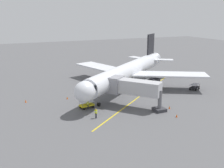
{
  "coord_description": "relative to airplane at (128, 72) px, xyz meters",
  "views": [
    {
      "loc": [
        26.95,
        54.73,
        16.94
      ],
      "look_at": [
        5.45,
        6.8,
        3.0
      ],
      "focal_mm": 42.89,
      "sensor_mm": 36.0,
      "label": 1
    }
  ],
  "objects": [
    {
      "name": "safety_cone_wing_starboard",
      "position": [
        -0.55,
        15.37,
        -3.73
      ],
      "size": [
        0.32,
        0.32,
        0.55
      ],
      "primitive_type": "cone",
      "color": "#F2590F",
      "rests_on": "ground"
    },
    {
      "name": "ground_crew_marshaller",
      "position": [
        13.12,
        9.33,
        -3.12
      ],
      "size": [
        0.46,
        0.46,
        1.71
      ],
      "color": "#23232D",
      "rests_on": "ground"
    },
    {
      "name": "airplane",
      "position": [
        0.0,
        0.0,
        0.0
      ],
      "size": [
        34.0,
        31.99,
        11.5
      ],
      "color": "silver",
      "rests_on": "ground"
    },
    {
      "name": "ground_plane",
      "position": [
        0.99,
        -1.59,
        -4.0
      ],
      "size": [
        220.0,
        220.0,
        0.0
      ],
      "primitive_type": "plane",
      "color": "#565659"
    },
    {
      "name": "ground_crew_wing_walker",
      "position": [
        13.34,
        14.09,
        -3.12
      ],
      "size": [
        0.44,
        0.47,
        1.71
      ],
      "color": "#23232D",
      "rests_on": "ground"
    },
    {
      "name": "jet_bridge",
      "position": [
        5.39,
        11.27,
        -0.24
      ],
      "size": [
        8.8,
        10.09,
        5.4
      ],
      "color": "#B7B7BC",
      "rests_on": "ground"
    },
    {
      "name": "safety_cone_nose_right",
      "position": [
        15.04,
        2.11,
        -3.73
      ],
      "size": [
        0.32,
        0.32,
        0.55
      ],
      "primitive_type": "cone",
      "color": "#F2590F",
      "rests_on": "ground"
    },
    {
      "name": "apron_lead_in_line",
      "position": [
        0.22,
        6.18,
        -4.0
      ],
      "size": [
        31.24,
        25.35,
        0.01
      ],
      "primitive_type": "cube",
      "rotation": [
        0.0,
        0.0,
        -0.89
      ],
      "color": "yellow",
      "rests_on": "ground"
    },
    {
      "name": "safety_cone_wing_port",
      "position": [
        23.02,
        0.85,
        -3.73
      ],
      "size": [
        0.32,
        0.32,
        0.55
      ],
      "primitive_type": "cone",
      "color": "#F2590F",
      "rests_on": "ground"
    },
    {
      "name": "safety_cone_nose_left",
      "position": [
        0.8,
        19.25,
        -3.73
      ],
      "size": [
        0.32,
        0.32,
        0.55
      ],
      "primitive_type": "cone",
      "color": "#F2590F",
      "rests_on": "ground"
    },
    {
      "name": "baggage_cart_portside",
      "position": [
        13.14,
        8.72,
        -3.35
      ],
      "size": [
        2.82,
        1.97,
        1.27
      ],
      "color": "yellow",
      "rests_on": "ground"
    },
    {
      "name": "baggage_cart_near_nose",
      "position": [
        -13.34,
        7.24,
        -3.35
      ],
      "size": [
        2.95,
        2.41,
        1.27
      ],
      "color": "black",
      "rests_on": "ground"
    }
  ]
}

